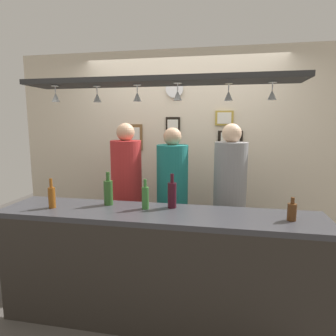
{
  "coord_description": "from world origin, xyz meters",
  "views": [
    {
      "loc": [
        0.52,
        -2.6,
        1.7
      ],
      "look_at": [
        0.0,
        0.1,
        1.27
      ],
      "focal_mm": 30.88,
      "sensor_mm": 36.0,
      "label": 1
    }
  ],
  "objects_px": {
    "person_left_red_shirt": "(127,184)",
    "bottle_beer_brown_stubby": "(292,211)",
    "bottle_champagne_green": "(108,192)",
    "picture_frame_caricature": "(133,137)",
    "picture_frame_lower_pair": "(230,138)",
    "person_middle_teal_shirt": "(172,188)",
    "bottle_beer_amber_tall": "(52,197)",
    "bottle_wine_dark_red": "(172,194)",
    "wall_clock": "(174,89)",
    "picture_frame_upper_small": "(224,118)",
    "picture_frame_crest": "(173,127)",
    "person_right_grey_shirt": "(230,188)",
    "bottle_beer_green_import": "(145,197)"
  },
  "relations": [
    {
      "from": "bottle_beer_brown_stubby",
      "to": "person_left_red_shirt",
      "type": "bearing_deg",
      "value": 153.47
    },
    {
      "from": "person_left_red_shirt",
      "to": "picture_frame_caricature",
      "type": "relative_size",
      "value": 4.99
    },
    {
      "from": "person_right_grey_shirt",
      "to": "bottle_beer_amber_tall",
      "type": "bearing_deg",
      "value": -151.48
    },
    {
      "from": "person_left_red_shirt",
      "to": "bottle_beer_brown_stubby",
      "type": "relative_size",
      "value": 9.42
    },
    {
      "from": "picture_frame_caricature",
      "to": "wall_clock",
      "type": "distance_m",
      "value": 0.82
    },
    {
      "from": "person_left_red_shirt",
      "to": "person_middle_teal_shirt",
      "type": "xyz_separation_m",
      "value": [
        0.52,
        0.0,
        -0.03
      ]
    },
    {
      "from": "person_left_red_shirt",
      "to": "person_right_grey_shirt",
      "type": "bearing_deg",
      "value": 0.0
    },
    {
      "from": "person_right_grey_shirt",
      "to": "bottle_beer_amber_tall",
      "type": "height_order",
      "value": "person_right_grey_shirt"
    },
    {
      "from": "person_left_red_shirt",
      "to": "bottle_champagne_green",
      "type": "relative_size",
      "value": 5.65
    },
    {
      "from": "person_left_red_shirt",
      "to": "bottle_wine_dark_red",
      "type": "xyz_separation_m",
      "value": [
        0.63,
        -0.63,
        0.06
      ]
    },
    {
      "from": "bottle_beer_brown_stubby",
      "to": "wall_clock",
      "type": "relative_size",
      "value": 0.82
    },
    {
      "from": "picture_frame_caricature",
      "to": "bottle_beer_brown_stubby",
      "type": "bearing_deg",
      "value": -39.9
    },
    {
      "from": "person_middle_teal_shirt",
      "to": "bottle_beer_green_import",
      "type": "distance_m",
      "value": 0.72
    },
    {
      "from": "bottle_beer_amber_tall",
      "to": "picture_frame_lower_pair",
      "type": "bearing_deg",
      "value": 43.77
    },
    {
      "from": "bottle_wine_dark_red",
      "to": "picture_frame_upper_small",
      "type": "height_order",
      "value": "picture_frame_upper_small"
    },
    {
      "from": "person_middle_teal_shirt",
      "to": "wall_clock",
      "type": "relative_size",
      "value": 7.5
    },
    {
      "from": "person_left_red_shirt",
      "to": "bottle_beer_green_import",
      "type": "xyz_separation_m",
      "value": [
        0.41,
        -0.71,
        0.05
      ]
    },
    {
      "from": "picture_frame_upper_small",
      "to": "person_left_red_shirt",
      "type": "bearing_deg",
      "value": -149.03
    },
    {
      "from": "picture_frame_crest",
      "to": "picture_frame_upper_small",
      "type": "bearing_deg",
      "value": 0.0
    },
    {
      "from": "person_right_grey_shirt",
      "to": "picture_frame_caricature",
      "type": "relative_size",
      "value": 4.98
    },
    {
      "from": "person_right_grey_shirt",
      "to": "bottle_champagne_green",
      "type": "bearing_deg",
      "value": -149.22
    },
    {
      "from": "picture_frame_lower_pair",
      "to": "picture_frame_caricature",
      "type": "distance_m",
      "value": 1.26
    },
    {
      "from": "person_left_red_shirt",
      "to": "person_middle_teal_shirt",
      "type": "height_order",
      "value": "person_left_red_shirt"
    },
    {
      "from": "person_right_grey_shirt",
      "to": "bottle_beer_green_import",
      "type": "relative_size",
      "value": 6.51
    },
    {
      "from": "bottle_beer_amber_tall",
      "to": "wall_clock",
      "type": "height_order",
      "value": "wall_clock"
    },
    {
      "from": "person_left_red_shirt",
      "to": "bottle_wine_dark_red",
      "type": "height_order",
      "value": "person_left_red_shirt"
    },
    {
      "from": "picture_frame_upper_small",
      "to": "picture_frame_crest",
      "type": "distance_m",
      "value": 0.65
    },
    {
      "from": "person_right_grey_shirt",
      "to": "picture_frame_crest",
      "type": "xyz_separation_m",
      "value": [
        -0.72,
        0.63,
        0.62
      ]
    },
    {
      "from": "bottle_champagne_green",
      "to": "picture_frame_caricature",
      "type": "bearing_deg",
      "value": 97.66
    },
    {
      "from": "bottle_beer_brown_stubby",
      "to": "picture_frame_caricature",
      "type": "relative_size",
      "value": 0.53
    },
    {
      "from": "bottle_champagne_green",
      "to": "picture_frame_lower_pair",
      "type": "relative_size",
      "value": 1.0
    },
    {
      "from": "picture_frame_upper_small",
      "to": "picture_frame_lower_pair",
      "type": "xyz_separation_m",
      "value": [
        0.08,
        0.0,
        -0.24
      ]
    },
    {
      "from": "picture_frame_crest",
      "to": "picture_frame_caricature",
      "type": "distance_m",
      "value": 0.55
    },
    {
      "from": "bottle_beer_brown_stubby",
      "to": "picture_frame_lower_pair",
      "type": "relative_size",
      "value": 0.6
    },
    {
      "from": "bottle_wine_dark_red",
      "to": "bottle_beer_amber_tall",
      "type": "bearing_deg",
      "value": -168.76
    },
    {
      "from": "bottle_beer_amber_tall",
      "to": "bottle_beer_brown_stubby",
      "type": "relative_size",
      "value": 1.44
    },
    {
      "from": "person_right_grey_shirt",
      "to": "bottle_wine_dark_red",
      "type": "xyz_separation_m",
      "value": [
        -0.51,
        -0.63,
        0.06
      ]
    },
    {
      "from": "bottle_champagne_green",
      "to": "picture_frame_crest",
      "type": "height_order",
      "value": "picture_frame_crest"
    },
    {
      "from": "person_right_grey_shirt",
      "to": "wall_clock",
      "type": "height_order",
      "value": "wall_clock"
    },
    {
      "from": "person_middle_teal_shirt",
      "to": "picture_frame_upper_small",
      "type": "height_order",
      "value": "picture_frame_upper_small"
    },
    {
      "from": "bottle_champagne_green",
      "to": "person_left_red_shirt",
      "type": "bearing_deg",
      "value": 94.42
    },
    {
      "from": "bottle_champagne_green",
      "to": "wall_clock",
      "type": "height_order",
      "value": "wall_clock"
    },
    {
      "from": "picture_frame_lower_pair",
      "to": "person_right_grey_shirt",
      "type": "bearing_deg",
      "value": -89.98
    },
    {
      "from": "bottle_champagne_green",
      "to": "picture_frame_upper_small",
      "type": "distance_m",
      "value": 1.76
    },
    {
      "from": "person_middle_teal_shirt",
      "to": "picture_frame_upper_small",
      "type": "relative_size",
      "value": 7.5
    },
    {
      "from": "picture_frame_lower_pair",
      "to": "wall_clock",
      "type": "xyz_separation_m",
      "value": [
        -0.7,
        -0.01,
        0.61
      ]
    },
    {
      "from": "bottle_beer_brown_stubby",
      "to": "picture_frame_upper_small",
      "type": "distance_m",
      "value": 1.67
    },
    {
      "from": "person_middle_teal_shirt",
      "to": "bottle_champagne_green",
      "type": "distance_m",
      "value": 0.8
    },
    {
      "from": "bottle_beer_brown_stubby",
      "to": "picture_frame_crest",
      "type": "height_order",
      "value": "picture_frame_crest"
    },
    {
      "from": "wall_clock",
      "to": "person_right_grey_shirt",
      "type": "bearing_deg",
      "value": -41.91
    }
  ]
}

